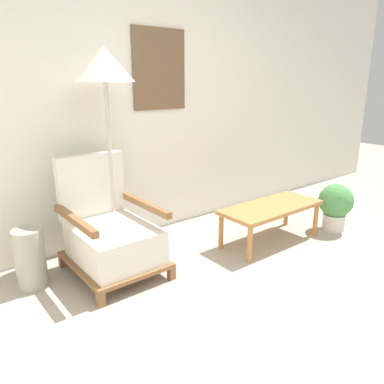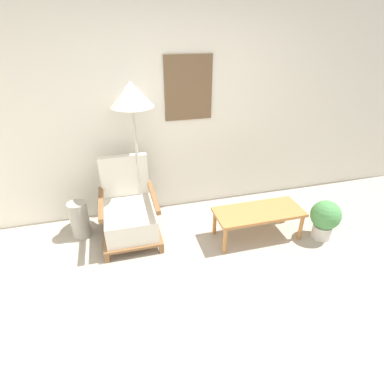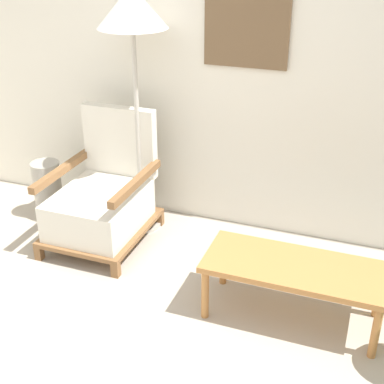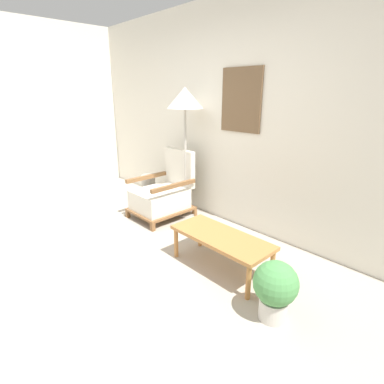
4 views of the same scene
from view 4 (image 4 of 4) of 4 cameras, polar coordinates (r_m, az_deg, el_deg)
name	(u,v)px [view 4 (image 4 of 4)]	position (r m, az deg, el deg)	size (l,w,h in m)	color
ground_plane	(77,284)	(3.00, -21.14, -16.08)	(14.00, 14.00, 0.00)	#A89E8E
wall_back	(234,117)	(3.77, 8.05, 13.94)	(8.00, 0.09, 2.70)	silver
wall_left	(20,112)	(5.44, -29.89, 13.11)	(0.06, 8.00, 2.70)	silver
armchair	(163,194)	(4.10, -5.50, -0.47)	(0.63, 0.76, 0.89)	brown
floor_lamp	(185,104)	(3.92, -1.35, 16.38)	(0.46, 0.46, 1.70)	#B7B2A8
coffee_table	(221,239)	(2.89, 5.57, -8.99)	(1.00, 0.43, 0.36)	#B2753D
vase	(149,189)	(4.65, -8.25, 0.58)	(0.21, 0.21, 0.44)	#9E998E
potted_plant	(275,288)	(2.40, 15.56, -17.13)	(0.34, 0.34, 0.48)	beige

